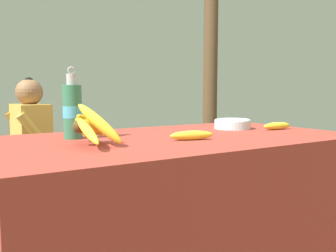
{
  "coord_description": "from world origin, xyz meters",
  "views": [
    {
      "loc": [
        -0.82,
        -1.24,
        0.96
      ],
      "look_at": [
        -0.02,
        0.05,
        0.81
      ],
      "focal_mm": 38.0,
      "sensor_mm": 36.0,
      "label": 1
    }
  ],
  "objects_px": {
    "seated_vendor": "(24,145)",
    "support_post_far": "(211,51)",
    "banana_bunch_green": "(148,153)",
    "loose_banana_front": "(192,135)",
    "banana_bunch_ripe": "(91,126)",
    "loose_banana_side": "(277,126)",
    "wooden_bench": "(84,175)",
    "serving_bowl": "(233,123)",
    "water_bottle": "(72,110)"
  },
  "relations": [
    {
      "from": "loose_banana_front",
      "to": "seated_vendor",
      "type": "relative_size",
      "value": 0.17
    },
    {
      "from": "loose_banana_side",
      "to": "water_bottle",
      "type": "bearing_deg",
      "value": 168.35
    },
    {
      "from": "water_bottle",
      "to": "seated_vendor",
      "type": "relative_size",
      "value": 0.27
    },
    {
      "from": "serving_bowl",
      "to": "wooden_bench",
      "type": "bearing_deg",
      "value": 106.92
    },
    {
      "from": "water_bottle",
      "to": "wooden_bench",
      "type": "relative_size",
      "value": 0.15
    },
    {
      "from": "water_bottle",
      "to": "seated_vendor",
      "type": "bearing_deg",
      "value": 89.8
    },
    {
      "from": "banana_bunch_ripe",
      "to": "seated_vendor",
      "type": "relative_size",
      "value": 0.3
    },
    {
      "from": "seated_vendor",
      "to": "support_post_far",
      "type": "bearing_deg",
      "value": -178.4
    },
    {
      "from": "serving_bowl",
      "to": "wooden_bench",
      "type": "distance_m",
      "value": 1.37
    },
    {
      "from": "water_bottle",
      "to": "seated_vendor",
      "type": "distance_m",
      "value": 1.19
    },
    {
      "from": "seated_vendor",
      "to": "banana_bunch_green",
      "type": "bearing_deg",
      "value": 177.29
    },
    {
      "from": "banana_bunch_green",
      "to": "support_post_far",
      "type": "distance_m",
      "value": 1.2
    },
    {
      "from": "wooden_bench",
      "to": "loose_banana_front",
      "type": "bearing_deg",
      "value": -91.69
    },
    {
      "from": "support_post_far",
      "to": "loose_banana_side",
      "type": "bearing_deg",
      "value": -117.34
    },
    {
      "from": "loose_banana_side",
      "to": "support_post_far",
      "type": "xyz_separation_m",
      "value": [
        0.8,
        1.55,
        0.55
      ]
    },
    {
      "from": "banana_bunch_ripe",
      "to": "water_bottle",
      "type": "height_order",
      "value": "water_bottle"
    },
    {
      "from": "banana_bunch_ripe",
      "to": "wooden_bench",
      "type": "xyz_separation_m",
      "value": [
        0.42,
        1.4,
        -0.51
      ]
    },
    {
      "from": "serving_bowl",
      "to": "loose_banana_front",
      "type": "distance_m",
      "value": 0.48
    },
    {
      "from": "serving_bowl",
      "to": "wooden_bench",
      "type": "xyz_separation_m",
      "value": [
        -0.38,
        1.23,
        -0.47
      ]
    },
    {
      "from": "banana_bunch_ripe",
      "to": "support_post_far",
      "type": "bearing_deg",
      "value": 41.68
    },
    {
      "from": "loose_banana_side",
      "to": "seated_vendor",
      "type": "distance_m",
      "value": 1.66
    },
    {
      "from": "water_bottle",
      "to": "wooden_bench",
      "type": "xyz_separation_m",
      "value": [
        0.42,
        1.19,
        -0.56
      ]
    },
    {
      "from": "seated_vendor",
      "to": "loose_banana_front",
      "type": "bearing_deg",
      "value": 99.83
    },
    {
      "from": "support_post_far",
      "to": "water_bottle",
      "type": "bearing_deg",
      "value": -142.48
    },
    {
      "from": "water_bottle",
      "to": "support_post_far",
      "type": "bearing_deg",
      "value": 37.52
    },
    {
      "from": "loose_banana_front",
      "to": "wooden_bench",
      "type": "xyz_separation_m",
      "value": [
        0.04,
        1.47,
        -0.46
      ]
    },
    {
      "from": "seated_vendor",
      "to": "serving_bowl",
      "type": "bearing_deg",
      "value": 118.69
    },
    {
      "from": "loose_banana_front",
      "to": "banana_bunch_green",
      "type": "xyz_separation_m",
      "value": [
        0.6,
        1.47,
        -0.35
      ]
    },
    {
      "from": "seated_vendor",
      "to": "loose_banana_side",
      "type": "bearing_deg",
      "value": 120.39
    },
    {
      "from": "water_bottle",
      "to": "wooden_bench",
      "type": "distance_m",
      "value": 1.38
    },
    {
      "from": "loose_banana_side",
      "to": "support_post_far",
      "type": "height_order",
      "value": "support_post_far"
    },
    {
      "from": "banana_bunch_ripe",
      "to": "serving_bowl",
      "type": "relative_size",
      "value": 1.73
    },
    {
      "from": "seated_vendor",
      "to": "banana_bunch_green",
      "type": "height_order",
      "value": "seated_vendor"
    },
    {
      "from": "banana_bunch_green",
      "to": "support_post_far",
      "type": "bearing_deg",
      "value": 11.76
    },
    {
      "from": "banana_bunch_ripe",
      "to": "banana_bunch_green",
      "type": "relative_size",
      "value": 1.12
    },
    {
      "from": "seated_vendor",
      "to": "banana_bunch_green",
      "type": "xyz_separation_m",
      "value": [
        0.97,
        0.04,
        -0.15
      ]
    },
    {
      "from": "banana_bunch_green",
      "to": "loose_banana_front",
      "type": "bearing_deg",
      "value": -112.08
    },
    {
      "from": "banana_bunch_ripe",
      "to": "banana_bunch_green",
      "type": "xyz_separation_m",
      "value": [
        0.98,
        1.4,
        -0.4
      ]
    },
    {
      "from": "serving_bowl",
      "to": "banana_bunch_green",
      "type": "bearing_deg",
      "value": 81.82
    },
    {
      "from": "water_bottle",
      "to": "banana_bunch_green",
      "type": "relative_size",
      "value": 1.0
    },
    {
      "from": "seated_vendor",
      "to": "support_post_far",
      "type": "distance_m",
      "value": 1.92
    },
    {
      "from": "loose_banana_front",
      "to": "serving_bowl",
      "type": "bearing_deg",
      "value": 29.29
    },
    {
      "from": "serving_bowl",
      "to": "seated_vendor",
      "type": "distance_m",
      "value": 1.45
    },
    {
      "from": "banana_bunch_ripe",
      "to": "seated_vendor",
      "type": "height_order",
      "value": "seated_vendor"
    },
    {
      "from": "banana_bunch_ripe",
      "to": "loose_banana_front",
      "type": "distance_m",
      "value": 0.39
    },
    {
      "from": "banana_bunch_ripe",
      "to": "support_post_far",
      "type": "relative_size",
      "value": 0.12
    },
    {
      "from": "wooden_bench",
      "to": "support_post_far",
      "type": "xyz_separation_m",
      "value": [
        1.33,
        0.16,
        1.01
      ]
    },
    {
      "from": "banana_bunch_ripe",
      "to": "banana_bunch_green",
      "type": "distance_m",
      "value": 1.76
    },
    {
      "from": "seated_vendor",
      "to": "support_post_far",
      "type": "relative_size",
      "value": 0.39
    },
    {
      "from": "loose_banana_side",
      "to": "seated_vendor",
      "type": "height_order",
      "value": "seated_vendor"
    }
  ]
}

